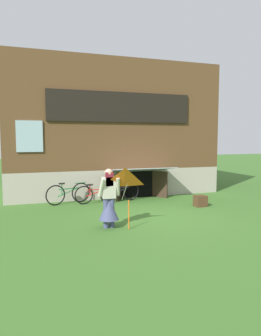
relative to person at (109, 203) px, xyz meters
name	(u,v)px	position (x,y,z in m)	size (l,w,h in m)	color
ground_plane	(151,216)	(1.52, 0.83, -0.65)	(60.00, 60.00, 0.00)	#3D6B28
log_house	(107,130)	(1.52, 6.09, 2.06)	(8.65, 5.65, 5.43)	#ADA393
person	(109,203)	(0.00, 0.00, 0.00)	(0.61, 0.52, 1.56)	#474C75
kite	(125,182)	(0.30, -0.48, 0.60)	(0.87, 0.81, 1.55)	orange
bicycle_black	(120,192)	(1.26, 3.14, -0.29)	(1.60, 0.47, 0.75)	black
bicycle_red	(96,194)	(0.35, 3.14, -0.31)	(1.56, 0.08, 0.71)	black
bicycle_green	(68,193)	(-0.60, 3.42, -0.28)	(1.64, 0.54, 0.77)	black
wooden_crate	(200,201)	(3.65, 1.51, -0.47)	(0.39, 0.34, 0.38)	#4C331E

